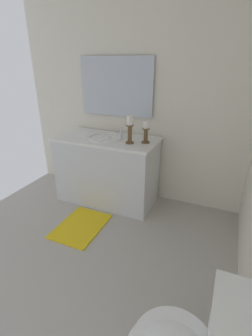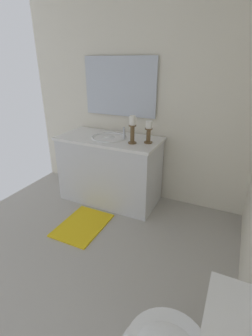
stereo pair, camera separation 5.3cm
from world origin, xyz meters
name	(u,v)px [view 2 (the right image)]	position (x,y,z in m)	size (l,w,h in m)	color
floor	(81,248)	(0.00, 0.00, -0.01)	(2.45, 2.76, 0.02)	#B2ADA3
wall_left	(134,97)	(-1.23, 0.00, 1.23)	(0.04, 2.76, 2.45)	silver
vanity_cabinet	(110,169)	(-0.90, -0.17, 0.40)	(0.58, 1.19, 0.80)	silver
sink_basin	(109,141)	(-0.90, -0.17, 0.76)	(0.40, 0.40, 0.24)	white
mirror	(120,87)	(-1.18, -0.17, 1.33)	(0.02, 0.90, 0.66)	silver
candle_holder_tall	(149,132)	(-0.91, 0.31, 0.93)	(0.09, 0.09, 0.24)	brown
candle_holder_short	(132,129)	(-0.82, 0.16, 0.96)	(0.09, 0.09, 0.29)	brown
bath_mat	(83,225)	(-0.28, -0.17, 0.01)	(0.60, 0.44, 0.02)	yellow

